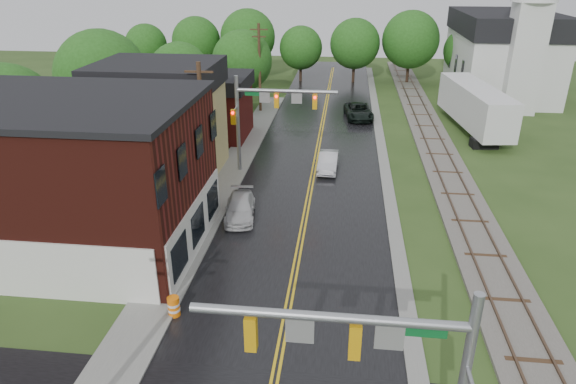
% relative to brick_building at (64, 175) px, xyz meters
% --- Properties ---
extents(main_road, '(10.00, 90.00, 0.02)m').
position_rel_brick_building_xyz_m(main_road, '(12.48, 15.00, -4.15)').
color(main_road, black).
rests_on(main_road, ground).
extents(curb_right, '(0.80, 70.00, 0.12)m').
position_rel_brick_building_xyz_m(curb_right, '(17.88, 20.00, -4.15)').
color(curb_right, gray).
rests_on(curb_right, ground).
extents(sidewalk_left, '(2.40, 50.00, 0.12)m').
position_rel_brick_building_xyz_m(sidewalk_left, '(6.28, 10.00, -4.15)').
color(sidewalk_left, gray).
rests_on(sidewalk_left, ground).
extents(brick_building, '(14.30, 10.30, 8.30)m').
position_rel_brick_building_xyz_m(brick_building, '(0.00, 0.00, 0.00)').
color(brick_building, '#48160F').
rests_on(brick_building, ground).
extents(yellow_house, '(8.00, 7.00, 6.40)m').
position_rel_brick_building_xyz_m(yellow_house, '(1.48, 11.00, -0.95)').
color(yellow_house, tan).
rests_on(yellow_house, ground).
extents(darkred_building, '(7.00, 6.00, 4.40)m').
position_rel_brick_building_xyz_m(darkred_building, '(2.48, 20.00, -1.95)').
color(darkred_building, '#3F0F0C').
rests_on(darkred_building, ground).
extents(church, '(10.40, 18.40, 20.00)m').
position_rel_brick_building_xyz_m(church, '(32.48, 38.74, 1.68)').
color(church, silver).
rests_on(church, ground).
extents(railroad, '(3.20, 80.00, 0.30)m').
position_rel_brick_building_xyz_m(railroad, '(22.48, 20.00, -4.05)').
color(railroad, '#59544C').
rests_on(railroad, ground).
extents(traffic_signal_near, '(7.34, 0.30, 7.20)m').
position_rel_brick_building_xyz_m(traffic_signal_near, '(15.96, -13.00, 0.82)').
color(traffic_signal_near, gray).
rests_on(traffic_signal_near, ground).
extents(traffic_signal_far, '(7.34, 0.43, 7.20)m').
position_rel_brick_building_xyz_m(traffic_signal_far, '(9.01, 12.00, 0.82)').
color(traffic_signal_far, gray).
rests_on(traffic_signal_far, ground).
extents(utility_pole_b, '(1.80, 0.28, 9.00)m').
position_rel_brick_building_xyz_m(utility_pole_b, '(5.68, 7.00, 0.57)').
color(utility_pole_b, '#382616').
rests_on(utility_pole_b, ground).
extents(utility_pole_c, '(1.80, 0.28, 9.00)m').
position_rel_brick_building_xyz_m(utility_pole_c, '(5.68, 29.00, 0.57)').
color(utility_pole_c, '#382616').
rests_on(utility_pole_c, ground).
extents(tree_left_a, '(6.80, 6.80, 8.67)m').
position_rel_brick_building_xyz_m(tree_left_a, '(-7.36, 6.90, 0.96)').
color(tree_left_a, black).
rests_on(tree_left_a, ground).
extents(tree_left_b, '(7.60, 7.60, 9.69)m').
position_rel_brick_building_xyz_m(tree_left_b, '(-5.36, 16.90, 1.57)').
color(tree_left_b, black).
rests_on(tree_left_b, ground).
extents(tree_left_c, '(6.00, 6.00, 7.65)m').
position_rel_brick_building_xyz_m(tree_left_c, '(-1.36, 24.90, 0.36)').
color(tree_left_c, black).
rests_on(tree_left_c, ground).
extents(tree_left_e, '(6.40, 6.40, 8.16)m').
position_rel_brick_building_xyz_m(tree_left_e, '(3.64, 30.90, 0.66)').
color(tree_left_e, black).
rests_on(tree_left_e, ground).
extents(suv_dark, '(3.20, 5.70, 1.50)m').
position_rel_brick_building_xyz_m(suv_dark, '(15.98, 27.50, -3.40)').
color(suv_dark, black).
rests_on(suv_dark, ground).
extents(sedan_silver, '(1.55, 4.13, 1.35)m').
position_rel_brick_building_xyz_m(sedan_silver, '(13.55, 12.88, -3.48)').
color(sedan_silver, silver).
rests_on(sedan_silver, ground).
extents(pickup_white, '(2.34, 4.54, 1.26)m').
position_rel_brick_building_xyz_m(pickup_white, '(8.49, 4.30, -3.52)').
color(pickup_white, silver).
rests_on(pickup_white, ground).
extents(semi_trailer, '(4.54, 13.64, 4.15)m').
position_rel_brick_building_xyz_m(semi_trailer, '(26.57, 24.59, -1.71)').
color(semi_trailer, black).
rests_on(semi_trailer, ground).
extents(construction_barrel, '(0.69, 0.69, 0.95)m').
position_rel_brick_building_xyz_m(construction_barrel, '(7.48, -5.63, -3.67)').
color(construction_barrel, orange).
rests_on(construction_barrel, ground).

